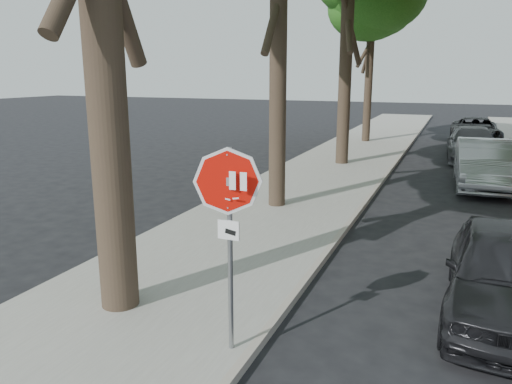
# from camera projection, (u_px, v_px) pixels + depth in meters

# --- Properties ---
(ground) EXTENTS (120.00, 120.00, 0.00)m
(ground) POSITION_uv_depth(u_px,v_px,m) (283.00, 368.00, 6.19)
(ground) COLOR black
(ground) RESTS_ON ground
(sidewalk_left) EXTENTS (4.00, 55.00, 0.12)m
(sidewalk_left) POSITION_uv_depth(u_px,v_px,m) (326.00, 173.00, 17.91)
(sidewalk_left) COLOR gray
(sidewalk_left) RESTS_ON ground
(curb_left) EXTENTS (0.12, 55.00, 0.13)m
(curb_left) POSITION_uv_depth(u_px,v_px,m) (385.00, 178.00, 17.15)
(curb_left) COLOR #9E9384
(curb_left) RESTS_ON ground
(stop_sign) EXTENTS (0.76, 0.34, 2.61)m
(stop_sign) POSITION_uv_depth(u_px,v_px,m) (229.00, 211.00, 5.97)
(stop_sign) COLOR gray
(stop_sign) RESTS_ON sidewalk_left
(car_a) EXTENTS (1.78, 4.15, 1.40)m
(car_a) POSITION_uv_depth(u_px,v_px,m) (506.00, 272.00, 7.36)
(car_a) COLOR black
(car_a) RESTS_ON ground
(car_b) EXTENTS (1.81, 4.65, 1.51)m
(car_b) POSITION_uv_depth(u_px,v_px,m) (484.00, 164.00, 15.79)
(car_b) COLOR #A8A9B1
(car_b) RESTS_ON ground
(car_c) EXTENTS (2.11, 4.80, 1.37)m
(car_c) POSITION_uv_depth(u_px,v_px,m) (472.00, 144.00, 20.75)
(car_c) COLOR #46464B
(car_c) RESTS_ON ground
(car_d) EXTENTS (2.47, 5.02, 1.37)m
(car_d) POSITION_uv_depth(u_px,v_px,m) (475.00, 131.00, 25.29)
(car_d) COLOR black
(car_d) RESTS_ON ground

